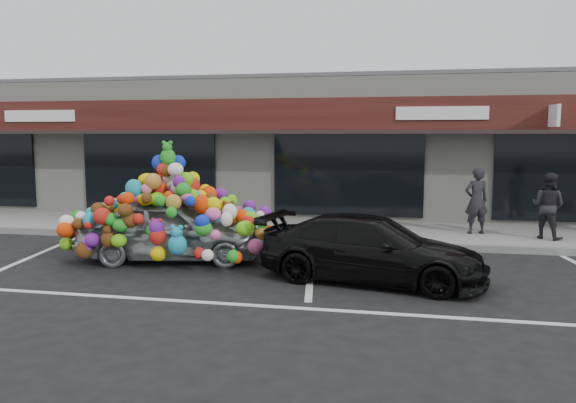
% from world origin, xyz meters
% --- Properties ---
extents(ground, '(90.00, 90.00, 0.00)m').
position_xyz_m(ground, '(0.00, 0.00, 0.00)').
color(ground, black).
rests_on(ground, ground).
extents(shop_building, '(24.00, 7.20, 4.31)m').
position_xyz_m(shop_building, '(0.00, 8.44, 2.16)').
color(shop_building, beige).
rests_on(shop_building, ground).
extents(sidewalk, '(26.00, 3.00, 0.15)m').
position_xyz_m(sidewalk, '(0.00, 4.00, 0.07)').
color(sidewalk, gray).
rests_on(sidewalk, ground).
extents(kerb, '(26.00, 0.18, 0.16)m').
position_xyz_m(kerb, '(0.00, 2.50, 0.07)').
color(kerb, slate).
rests_on(kerb, ground).
extents(parking_stripe_left, '(0.73, 4.37, 0.01)m').
position_xyz_m(parking_stripe_left, '(-3.20, 0.20, 0.00)').
color(parking_stripe_left, silver).
rests_on(parking_stripe_left, ground).
extents(parking_stripe_mid, '(0.73, 4.37, 0.01)m').
position_xyz_m(parking_stripe_mid, '(2.80, 0.20, 0.00)').
color(parking_stripe_mid, silver).
rests_on(parking_stripe_mid, ground).
extents(lane_line, '(14.00, 0.12, 0.01)m').
position_xyz_m(lane_line, '(2.00, -2.30, 0.00)').
color(lane_line, silver).
rests_on(lane_line, ground).
extents(toy_car, '(2.73, 4.25, 2.32)m').
position_xyz_m(toy_car, '(-0.14, 0.36, 0.79)').
color(toy_car, '#969AA0').
rests_on(toy_car, ground).
extents(black_sedan, '(2.39, 4.22, 1.16)m').
position_xyz_m(black_sedan, '(3.99, -0.49, 0.58)').
color(black_sedan, black).
rests_on(black_sedan, ground).
extents(pedestrian_a, '(0.69, 0.56, 1.64)m').
position_xyz_m(pedestrian_a, '(6.31, 4.01, 0.97)').
color(pedestrian_a, black).
rests_on(pedestrian_a, sidewalk).
extents(pedestrian_b, '(0.96, 0.92, 1.56)m').
position_xyz_m(pedestrian_b, '(7.86, 3.63, 0.93)').
color(pedestrian_b, black).
rests_on(pedestrian_b, sidewalk).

